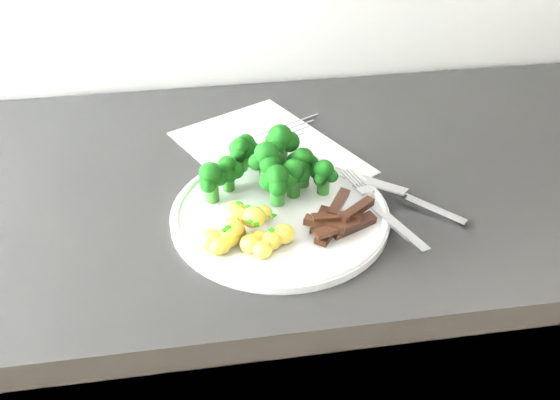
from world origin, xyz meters
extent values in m
cube|color=black|center=(-0.10, 1.67, 0.47)|extent=(2.51, 0.63, 0.94)
cube|color=white|center=(-0.17, 1.73, 0.94)|extent=(0.32, 0.36, 0.00)
cube|color=slate|center=(-0.13, 1.81, 0.95)|extent=(0.12, 0.07, 0.00)
cube|color=slate|center=(-0.14, 1.79, 0.95)|extent=(0.12, 0.06, 0.00)
cube|color=slate|center=(-0.15, 1.77, 0.95)|extent=(0.12, 0.06, 0.00)
cube|color=slate|center=(-0.16, 1.75, 0.95)|extent=(0.11, 0.06, 0.00)
cylinder|color=white|center=(-0.18, 1.56, 0.95)|extent=(0.30, 0.30, 0.01)
torus|color=white|center=(-0.18, 1.56, 0.95)|extent=(0.29, 0.29, 0.01)
cylinder|color=#22601B|center=(-0.19, 1.61, 0.98)|extent=(0.02, 0.02, 0.03)
sphere|color=black|center=(-0.17, 1.61, 1.00)|extent=(0.02, 0.02, 0.02)
sphere|color=black|center=(-0.19, 1.63, 1.00)|extent=(0.03, 0.03, 0.03)
sphere|color=black|center=(-0.20, 1.61, 1.00)|extent=(0.02, 0.02, 0.02)
sphere|color=black|center=(-0.18, 1.60, 1.00)|extent=(0.03, 0.03, 0.03)
sphere|color=black|center=(-0.19, 1.61, 1.01)|extent=(0.03, 0.03, 0.03)
cylinder|color=#22601B|center=(-0.13, 1.62, 0.97)|extent=(0.02, 0.02, 0.03)
sphere|color=black|center=(-0.12, 1.62, 0.99)|extent=(0.02, 0.02, 0.02)
sphere|color=black|center=(-0.14, 1.62, 0.99)|extent=(0.03, 0.03, 0.03)
sphere|color=black|center=(-0.14, 1.60, 0.99)|extent=(0.03, 0.03, 0.03)
sphere|color=black|center=(-0.13, 1.62, 1.00)|extent=(0.03, 0.03, 0.03)
cylinder|color=#22601B|center=(-0.24, 1.62, 0.97)|extent=(0.02, 0.02, 0.02)
sphere|color=black|center=(-0.23, 1.62, 0.99)|extent=(0.03, 0.03, 0.03)
sphere|color=black|center=(-0.24, 1.63, 0.99)|extent=(0.02, 0.02, 0.02)
sphere|color=black|center=(-0.25, 1.62, 0.99)|extent=(0.02, 0.02, 0.02)
sphere|color=black|center=(-0.24, 1.61, 0.98)|extent=(0.02, 0.02, 0.02)
sphere|color=black|center=(-0.24, 1.62, 0.99)|extent=(0.03, 0.03, 0.03)
cylinder|color=#22601B|center=(-0.16, 1.65, 0.98)|extent=(0.02, 0.02, 0.03)
sphere|color=black|center=(-0.15, 1.66, 1.00)|extent=(0.03, 0.03, 0.03)
sphere|color=black|center=(-0.17, 1.67, 1.00)|extent=(0.02, 0.02, 0.02)
sphere|color=black|center=(-0.17, 1.64, 1.00)|extent=(0.03, 0.03, 0.03)
sphere|color=black|center=(-0.16, 1.65, 1.01)|extent=(0.04, 0.04, 0.04)
cylinder|color=#22601B|center=(-0.22, 1.65, 0.98)|extent=(0.02, 0.02, 0.02)
sphere|color=black|center=(-0.21, 1.65, 1.00)|extent=(0.02, 0.02, 0.02)
sphere|color=black|center=(-0.22, 1.66, 1.00)|extent=(0.02, 0.02, 0.02)
sphere|color=black|center=(-0.22, 1.64, 1.00)|extent=(0.02, 0.02, 0.02)
sphere|color=black|center=(-0.22, 1.65, 1.00)|extent=(0.03, 0.03, 0.03)
cylinder|color=#22601B|center=(-0.11, 1.59, 0.97)|extent=(0.02, 0.02, 0.02)
sphere|color=black|center=(-0.10, 1.59, 0.98)|extent=(0.02, 0.02, 0.02)
sphere|color=black|center=(-0.12, 1.60, 0.99)|extent=(0.02, 0.02, 0.02)
sphere|color=black|center=(-0.12, 1.58, 0.98)|extent=(0.02, 0.02, 0.02)
sphere|color=black|center=(-0.11, 1.59, 0.99)|extent=(0.03, 0.03, 0.03)
cylinder|color=#22601B|center=(-0.26, 1.60, 0.97)|extent=(0.02, 0.02, 0.03)
sphere|color=black|center=(-0.25, 1.60, 0.99)|extent=(0.02, 0.02, 0.02)
sphere|color=black|center=(-0.27, 1.61, 0.99)|extent=(0.02, 0.02, 0.02)
sphere|color=black|center=(-0.27, 1.59, 0.99)|extent=(0.02, 0.02, 0.02)
sphere|color=black|center=(-0.26, 1.60, 1.00)|extent=(0.03, 0.03, 0.03)
cylinder|color=#22601B|center=(-0.18, 1.58, 0.97)|extent=(0.02, 0.02, 0.03)
sphere|color=black|center=(-0.16, 1.58, 0.99)|extent=(0.02, 0.02, 0.02)
sphere|color=black|center=(-0.18, 1.59, 0.99)|extent=(0.02, 0.02, 0.02)
sphere|color=black|center=(-0.19, 1.58, 0.99)|extent=(0.03, 0.03, 0.03)
sphere|color=black|center=(-0.18, 1.57, 0.99)|extent=(0.02, 0.02, 0.02)
sphere|color=black|center=(-0.18, 1.58, 1.00)|extent=(0.03, 0.03, 0.03)
cylinder|color=#22601B|center=(-0.15, 1.59, 0.97)|extent=(0.02, 0.02, 0.03)
sphere|color=black|center=(-0.14, 1.59, 0.99)|extent=(0.02, 0.02, 0.02)
sphere|color=black|center=(-0.16, 1.60, 0.99)|extent=(0.03, 0.03, 0.03)
sphere|color=black|center=(-0.16, 1.58, 0.99)|extent=(0.02, 0.02, 0.02)
sphere|color=black|center=(-0.15, 1.59, 1.00)|extent=(0.03, 0.03, 0.03)
cylinder|color=#22601B|center=(-0.21, 1.68, 0.97)|extent=(0.02, 0.02, 0.02)
sphere|color=black|center=(-0.20, 1.68, 0.98)|extent=(0.02, 0.02, 0.02)
sphere|color=black|center=(-0.21, 1.69, 0.98)|extent=(0.02, 0.02, 0.02)
sphere|color=black|center=(-0.22, 1.68, 0.98)|extent=(0.02, 0.02, 0.02)
sphere|color=black|center=(-0.21, 1.67, 0.98)|extent=(0.02, 0.02, 0.02)
sphere|color=black|center=(-0.21, 1.68, 0.99)|extent=(0.03, 0.03, 0.03)
ellipsoid|color=yellow|center=(-0.20, 1.55, 0.96)|extent=(0.02, 0.02, 0.02)
ellipsoid|color=yellow|center=(-0.24, 1.56, 0.96)|extent=(0.03, 0.03, 0.02)
ellipsoid|color=yellow|center=(-0.24, 1.51, 0.96)|extent=(0.02, 0.02, 0.02)
ellipsoid|color=yellow|center=(-0.27, 1.50, 0.97)|extent=(0.03, 0.03, 0.03)
ellipsoid|color=yellow|center=(-0.22, 1.48, 0.96)|extent=(0.03, 0.03, 0.02)
ellipsoid|color=yellow|center=(-0.21, 1.49, 0.96)|extent=(0.02, 0.02, 0.02)
ellipsoid|color=yellow|center=(-0.25, 1.50, 0.97)|extent=(0.03, 0.03, 0.03)
ellipsoid|color=yellow|center=(-0.26, 1.49, 0.96)|extent=(0.03, 0.03, 0.02)
ellipsoid|color=yellow|center=(-0.18, 1.50, 0.97)|extent=(0.03, 0.03, 0.03)
ellipsoid|color=yellow|center=(-0.23, 1.52, 0.98)|extent=(0.02, 0.02, 0.02)
ellipsoid|color=yellow|center=(-0.20, 1.49, 0.96)|extent=(0.03, 0.02, 0.02)
ellipsoid|color=yellow|center=(-0.24, 1.53, 0.98)|extent=(0.03, 0.03, 0.02)
ellipsoid|color=yellow|center=(-0.24, 1.50, 0.98)|extent=(0.02, 0.02, 0.02)
ellipsoid|color=yellow|center=(-0.22, 1.51, 0.98)|extent=(0.03, 0.03, 0.03)
ellipsoid|color=yellow|center=(-0.24, 1.50, 0.98)|extent=(0.03, 0.03, 0.02)
ellipsoid|color=yellow|center=(-0.21, 1.47, 0.96)|extent=(0.02, 0.02, 0.02)
ellipsoid|color=yellow|center=(-0.22, 1.54, 0.96)|extent=(0.03, 0.03, 0.02)
cube|color=#166108|center=(-0.22, 1.49, 0.99)|extent=(0.01, 0.01, 0.00)
cube|color=#166108|center=(-0.24, 1.50, 0.99)|extent=(0.01, 0.01, 0.00)
cube|color=#166108|center=(-0.23, 1.54, 0.98)|extent=(0.01, 0.01, 0.00)
cube|color=#166108|center=(-0.19, 1.50, 0.99)|extent=(0.01, 0.01, 0.00)
cube|color=#166108|center=(-0.25, 1.49, 0.99)|extent=(0.01, 0.01, 0.00)
cube|color=#166108|center=(-0.22, 1.53, 0.99)|extent=(0.01, 0.01, 0.00)
cube|color=#166108|center=(-0.21, 1.52, 0.99)|extent=(0.01, 0.01, 0.00)
cube|color=#166108|center=(-0.23, 1.52, 0.98)|extent=(0.01, 0.01, 0.00)
cube|color=#166108|center=(-0.22, 1.51, 0.98)|extent=(0.01, 0.01, 0.00)
cube|color=#166108|center=(-0.25, 1.50, 0.98)|extent=(0.01, 0.01, 0.00)
cube|color=#166108|center=(-0.24, 1.50, 0.99)|extent=(0.01, 0.01, 0.00)
cube|color=#166108|center=(-0.26, 1.48, 0.99)|extent=(0.01, 0.01, 0.00)
cube|color=#166108|center=(-0.22, 1.49, 0.99)|extent=(0.01, 0.01, 0.00)
cube|color=#166108|center=(-0.20, 1.49, 0.98)|extent=(0.01, 0.01, 0.00)
cube|color=black|center=(-0.12, 1.53, 0.96)|extent=(0.04, 0.06, 0.01)
cube|color=black|center=(-0.11, 1.51, 0.96)|extent=(0.06, 0.03, 0.01)
cube|color=black|center=(-0.09, 1.51, 0.96)|extent=(0.07, 0.04, 0.01)
cube|color=black|center=(-0.11, 1.51, 0.96)|extent=(0.05, 0.04, 0.01)
cube|color=black|center=(-0.12, 1.50, 0.96)|extent=(0.04, 0.05, 0.01)
cube|color=black|center=(-0.10, 1.54, 0.97)|extent=(0.05, 0.06, 0.02)
cube|color=black|center=(-0.08, 1.52, 0.97)|extent=(0.06, 0.05, 0.01)
cube|color=black|center=(-0.13, 1.50, 0.97)|extent=(0.06, 0.04, 0.01)
cube|color=black|center=(-0.11, 1.51, 0.97)|extent=(0.06, 0.02, 0.02)
cube|color=black|center=(-0.11, 1.49, 0.97)|extent=(0.07, 0.04, 0.01)
cube|color=#B8B8BD|center=(-0.03, 1.50, 0.96)|extent=(0.05, 0.13, 0.02)
cube|color=#B8B8BD|center=(-0.05, 1.58, 0.96)|extent=(0.03, 0.03, 0.01)
cylinder|color=#B8B8BD|center=(-0.06, 1.61, 0.97)|extent=(0.01, 0.04, 0.00)
cylinder|color=#B8B8BD|center=(-0.06, 1.61, 0.97)|extent=(0.01, 0.04, 0.00)
cylinder|color=#B8B8BD|center=(-0.06, 1.60, 0.97)|extent=(0.01, 0.04, 0.00)
cylinder|color=#B8B8BD|center=(-0.07, 1.60, 0.97)|extent=(0.01, 0.04, 0.00)
cube|color=#B8B8BD|center=(-0.04, 1.60, 0.96)|extent=(0.10, 0.10, 0.01)
cube|color=#B8B8BD|center=(0.03, 1.54, 0.95)|extent=(0.08, 0.08, 0.02)
camera|label=1|loc=(-0.28, 0.89, 1.47)|focal=40.29mm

